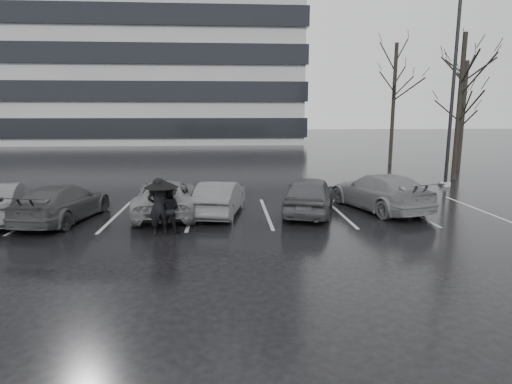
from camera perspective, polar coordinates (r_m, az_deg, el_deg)
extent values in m
plane|color=black|center=(13.83, -0.16, -5.26)|extent=(160.00, 160.00, 0.00)
cube|color=#9C9C9F|center=(65.61, -23.99, 18.74)|extent=(60.00, 25.00, 28.00)
cube|color=black|center=(64.84, -23.18, 8.24)|extent=(60.60, 25.60, 2.20)
cube|color=black|center=(64.85, -23.44, 11.76)|extent=(60.60, 25.60, 2.20)
cube|color=black|center=(65.11, -23.71, 15.27)|extent=(60.60, 25.60, 2.20)
cube|color=black|center=(65.61, -23.99, 18.74)|extent=(60.60, 25.60, 2.20)
cube|color=black|center=(66.35, -24.27, 22.15)|extent=(60.60, 25.60, 2.20)
imported|color=black|center=(16.20, 7.15, -0.35)|extent=(2.83, 4.53, 1.44)
imported|color=#313134|center=(15.96, -4.83, -0.78)|extent=(2.02, 4.05, 1.28)
imported|color=#515153|center=(16.24, -11.91, -0.72)|extent=(2.50, 4.83, 1.30)
imported|color=black|center=(16.45, -24.38, -1.32)|extent=(2.55, 4.72, 1.30)
imported|color=#313134|center=(17.33, -30.97, -1.20)|extent=(2.46, 4.41, 1.38)
imported|color=#515153|center=(17.39, 16.10, 0.04)|extent=(3.37, 5.29, 1.43)
imported|color=black|center=(13.56, -12.88, -1.91)|extent=(0.78, 0.66, 1.81)
imported|color=black|center=(13.79, -11.59, -2.27)|extent=(0.83, 0.70, 1.52)
cylinder|color=black|center=(13.60, -12.37, -2.44)|extent=(0.02, 0.02, 1.54)
cone|color=black|center=(13.43, -12.52, 1.17)|extent=(1.06, 1.06, 0.27)
sphere|color=black|center=(13.41, -12.54, 1.73)|extent=(0.05, 0.05, 0.05)
cylinder|color=#9C9C9F|center=(24.15, 23.90, 0.96)|extent=(0.53, 0.53, 0.21)
cylinder|color=black|center=(23.88, 24.76, 12.07)|extent=(0.17, 0.17, 9.56)
cube|color=#AEAEB0|center=(17.64, -26.97, -2.93)|extent=(0.12, 5.00, 0.00)
cube|color=#AEAEB0|center=(16.74, -18.11, -2.97)|extent=(0.12, 5.00, 0.00)
cube|color=#AEAEB0|center=(16.27, -8.50, -2.93)|extent=(0.12, 5.00, 0.00)
cube|color=#AEAEB0|center=(16.29, 1.38, -2.80)|extent=(0.12, 5.00, 0.00)
cube|color=#AEAEB0|center=(16.77, 10.95, -2.60)|extent=(0.12, 5.00, 0.00)
cube|color=#AEAEB0|center=(17.69, 19.76, -2.35)|extent=(0.12, 5.00, 0.00)
cube|color=#AEAEB0|center=(18.99, 27.53, -2.08)|extent=(0.12, 5.00, 0.00)
cylinder|color=black|center=(26.59, 25.46, 10.10)|extent=(0.26, 0.26, 8.00)
cylinder|color=black|center=(31.30, 25.84, 9.08)|extent=(0.26, 0.26, 7.00)
cylinder|color=black|center=(32.52, 17.84, 10.97)|extent=(0.26, 0.26, 8.50)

